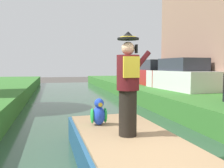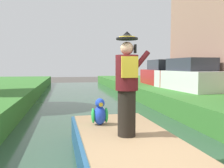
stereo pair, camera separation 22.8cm
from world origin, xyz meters
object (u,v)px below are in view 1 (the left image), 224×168
Objects in this scene: parrot_plush at (99,113)px; parked_car_red at (154,74)px; parked_car_white at (181,76)px; person_pirate at (128,84)px; boat at (129,152)px.

parrot_plush is 10.15m from parked_car_red.
parked_car_red is at bearing 59.62° from parrot_plush.
parked_car_white is at bearing 47.58° from parrot_plush.
parrot_plush is at bearing -120.38° from parked_car_red.
parrot_plush is 0.14× the size of parked_car_red.
person_pirate is at bearing -116.31° from parked_car_red.
boat is 8.11m from parked_car_white.
boat is 1.23m from person_pirate.
person_pirate reaches higher than parked_car_red.
boat is 1.12m from parrot_plush.
person_pirate reaches higher than boat.
person_pirate is at bearing -68.18° from parrot_plush.
person_pirate is 3.25× the size of parrot_plush.
parked_car_white is (5.13, 5.61, 0.50)m from parrot_plush.
parked_car_white reaches higher than boat.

